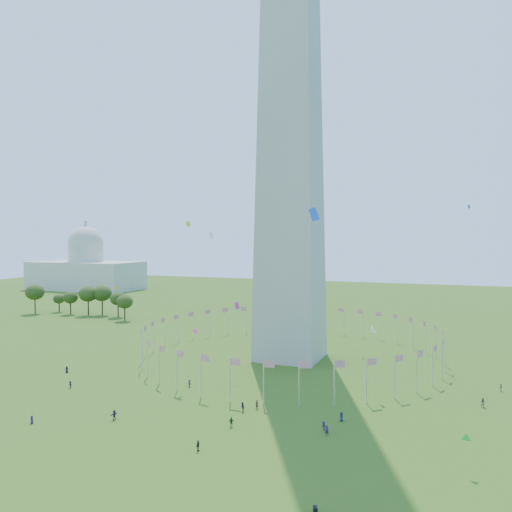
% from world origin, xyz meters
% --- Properties ---
extents(ground, '(600.00, 600.00, 0.00)m').
position_xyz_m(ground, '(0.00, 0.00, 0.00)').
color(ground, '#2F5012').
rests_on(ground, ground).
extents(washington_monument, '(16.80, 16.80, 169.00)m').
position_xyz_m(washington_monument, '(0.00, 50.00, 84.50)').
color(washington_monument, '#B7B1A3').
rests_on(washington_monument, ground).
extents(flag_ring, '(80.24, 80.24, 9.00)m').
position_xyz_m(flag_ring, '(-0.00, 50.00, 4.50)').
color(flag_ring, silver).
rests_on(flag_ring, ground).
extents(stroller, '(0.90, 1.05, 0.97)m').
position_xyz_m(stroller, '(26.35, -23.45, 0.48)').
color(stroller, black).
rests_on(stroller, ground).
extents(capitol_building, '(70.00, 35.00, 46.00)m').
position_xyz_m(capitol_building, '(-180.00, 180.00, 23.00)').
color(capitol_building, beige).
rests_on(capitol_building, ground).
extents(crowd, '(102.31, 73.15, 1.91)m').
position_xyz_m(crowd, '(7.11, 0.79, 0.86)').
color(crowd, '#1C2343').
rests_on(crowd, ground).
extents(kites_aloft, '(114.20, 62.45, 36.75)m').
position_xyz_m(kites_aloft, '(6.35, 23.46, 20.53)').
color(kites_aloft, white).
rests_on(kites_aloft, ground).
extents(tree_line_west, '(55.68, 16.05, 12.58)m').
position_xyz_m(tree_line_west, '(-105.81, 90.74, 5.73)').
color(tree_line_west, '#3B551C').
rests_on(tree_line_west, ground).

